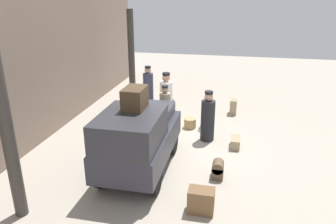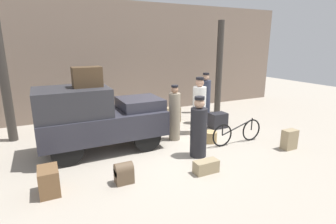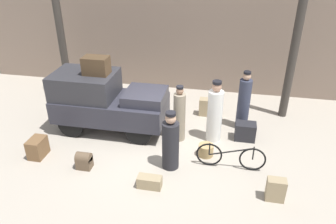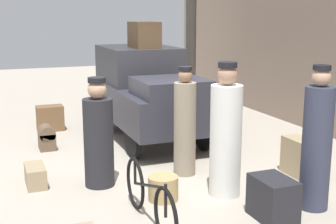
{
  "view_description": "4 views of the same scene",
  "coord_description": "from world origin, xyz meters",
  "px_view_note": "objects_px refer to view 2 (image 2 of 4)",
  "views": [
    {
      "loc": [
        -8.96,
        -1.77,
        4.43
      ],
      "look_at": [
        0.2,
        0.2,
        0.95
      ],
      "focal_mm": 35.0,
      "sensor_mm": 36.0,
      "label": 1
    },
    {
      "loc": [
        -3.05,
        -6.43,
        2.9
      ],
      "look_at": [
        0.2,
        0.2,
        0.95
      ],
      "focal_mm": 28.0,
      "sensor_mm": 36.0,
      "label": 2
    },
    {
      "loc": [
        1.76,
        -7.75,
        5.29
      ],
      "look_at": [
        0.2,
        0.2,
        0.95
      ],
      "focal_mm": 35.0,
      "sensor_mm": 36.0,
      "label": 3
    },
    {
      "loc": [
        6.93,
        -2.43,
        2.5
      ],
      "look_at": [
        0.2,
        0.2,
        0.95
      ],
      "focal_mm": 50.0,
      "sensor_mm": 36.0,
      "label": 4
    }
  ],
  "objects_px": {
    "porter_with_bicycle": "(199,130)",
    "porter_carrying_trunk": "(205,100)",
    "porter_lifting_near_truck": "(175,115)",
    "conductor_in_dark_uniform": "(199,108)",
    "trunk_barrel_dark": "(124,173)",
    "wicker_basket": "(210,137)",
    "trunk_large_brown": "(218,120)",
    "trunk_umber_medium": "(49,181)",
    "truck": "(97,117)",
    "bicycle": "(237,132)",
    "suitcase_black_upright": "(289,139)",
    "trunk_on_truck_roof": "(87,77)",
    "suitcase_tan_flat": "(206,167)",
    "trunk_wicker_pale": "(172,115)"
  },
  "relations": [
    {
      "from": "porter_lifting_near_truck",
      "to": "suitcase_black_upright",
      "type": "bearing_deg",
      "value": -39.43
    },
    {
      "from": "trunk_wicker_pale",
      "to": "trunk_on_truck_roof",
      "type": "relative_size",
      "value": 0.87
    },
    {
      "from": "truck",
      "to": "wicker_basket",
      "type": "height_order",
      "value": "truck"
    },
    {
      "from": "conductor_in_dark_uniform",
      "to": "truck",
      "type": "bearing_deg",
      "value": -179.97
    },
    {
      "from": "trunk_wicker_pale",
      "to": "suitcase_tan_flat",
      "type": "height_order",
      "value": "trunk_wicker_pale"
    },
    {
      "from": "porter_with_bicycle",
      "to": "trunk_wicker_pale",
      "type": "height_order",
      "value": "porter_with_bicycle"
    },
    {
      "from": "bicycle",
      "to": "trunk_umber_medium",
      "type": "relative_size",
      "value": 3.19
    },
    {
      "from": "trunk_wicker_pale",
      "to": "suitcase_black_upright",
      "type": "distance_m",
      "value": 4.15
    },
    {
      "from": "conductor_in_dark_uniform",
      "to": "trunk_barrel_dark",
      "type": "bearing_deg",
      "value": -147.43
    },
    {
      "from": "porter_lifting_near_truck",
      "to": "conductor_in_dark_uniform",
      "type": "relative_size",
      "value": 0.91
    },
    {
      "from": "suitcase_tan_flat",
      "to": "suitcase_black_upright",
      "type": "bearing_deg",
      "value": 2.83
    },
    {
      "from": "wicker_basket",
      "to": "trunk_on_truck_roof",
      "type": "height_order",
      "value": "trunk_on_truck_roof"
    },
    {
      "from": "trunk_large_brown",
      "to": "trunk_on_truck_roof",
      "type": "xyz_separation_m",
      "value": [
        -4.36,
        -0.18,
        1.79
      ]
    },
    {
      "from": "bicycle",
      "to": "trunk_large_brown",
      "type": "distance_m",
      "value": 1.52
    },
    {
      "from": "bicycle",
      "to": "conductor_in_dark_uniform",
      "type": "relative_size",
      "value": 0.95
    },
    {
      "from": "bicycle",
      "to": "porter_with_bicycle",
      "type": "bearing_deg",
      "value": -170.88
    },
    {
      "from": "bicycle",
      "to": "suitcase_black_upright",
      "type": "relative_size",
      "value": 3.15
    },
    {
      "from": "trunk_barrel_dark",
      "to": "conductor_in_dark_uniform",
      "type": "bearing_deg",
      "value": 32.57
    },
    {
      "from": "trunk_large_brown",
      "to": "suitcase_tan_flat",
      "type": "height_order",
      "value": "trunk_large_brown"
    },
    {
      "from": "wicker_basket",
      "to": "conductor_in_dark_uniform",
      "type": "height_order",
      "value": "conductor_in_dark_uniform"
    },
    {
      "from": "porter_with_bicycle",
      "to": "porter_carrying_trunk",
      "type": "distance_m",
      "value": 3.01
    },
    {
      "from": "wicker_basket",
      "to": "trunk_barrel_dark",
      "type": "bearing_deg",
      "value": -159.06
    },
    {
      "from": "bicycle",
      "to": "trunk_wicker_pale",
      "type": "xyz_separation_m",
      "value": [
        -0.78,
        2.75,
        -0.05
      ]
    },
    {
      "from": "bicycle",
      "to": "suitcase_black_upright",
      "type": "height_order",
      "value": "bicycle"
    },
    {
      "from": "porter_carrying_trunk",
      "to": "trunk_on_truck_roof",
      "type": "height_order",
      "value": "trunk_on_truck_roof"
    },
    {
      "from": "conductor_in_dark_uniform",
      "to": "trunk_large_brown",
      "type": "bearing_deg",
      "value": 10.86
    },
    {
      "from": "porter_carrying_trunk",
      "to": "trunk_large_brown",
      "type": "xyz_separation_m",
      "value": [
        0.1,
        -0.69,
        -0.6
      ]
    },
    {
      "from": "porter_lifting_near_truck",
      "to": "suitcase_tan_flat",
      "type": "distance_m",
      "value": 2.35
    },
    {
      "from": "suitcase_tan_flat",
      "to": "trunk_umber_medium",
      "type": "relative_size",
      "value": 1.04
    },
    {
      "from": "truck",
      "to": "trunk_umber_medium",
      "type": "height_order",
      "value": "truck"
    },
    {
      "from": "conductor_in_dark_uniform",
      "to": "trunk_barrel_dark",
      "type": "distance_m",
      "value": 3.8
    },
    {
      "from": "suitcase_tan_flat",
      "to": "trunk_wicker_pale",
      "type": "bearing_deg",
      "value": 74.52
    },
    {
      "from": "bicycle",
      "to": "porter_carrying_trunk",
      "type": "xyz_separation_m",
      "value": [
        0.29,
        2.15,
        0.51
      ]
    },
    {
      "from": "trunk_wicker_pale",
      "to": "trunk_large_brown",
      "type": "relative_size",
      "value": 1.06
    },
    {
      "from": "truck",
      "to": "porter_carrying_trunk",
      "type": "height_order",
      "value": "porter_carrying_trunk"
    },
    {
      "from": "trunk_large_brown",
      "to": "suitcase_tan_flat",
      "type": "relative_size",
      "value": 1.03
    },
    {
      "from": "trunk_umber_medium",
      "to": "wicker_basket",
      "type": "bearing_deg",
      "value": 11.44
    },
    {
      "from": "wicker_basket",
      "to": "porter_with_bicycle",
      "type": "height_order",
      "value": "porter_with_bicycle"
    },
    {
      "from": "trunk_large_brown",
      "to": "porter_carrying_trunk",
      "type": "bearing_deg",
      "value": 98.25
    },
    {
      "from": "truck",
      "to": "porter_with_bicycle",
      "type": "xyz_separation_m",
      "value": [
        2.28,
        -1.53,
        -0.25
      ]
    },
    {
      "from": "bicycle",
      "to": "suitcase_tan_flat",
      "type": "bearing_deg",
      "value": -148.79
    },
    {
      "from": "wicker_basket",
      "to": "trunk_umber_medium",
      "type": "xyz_separation_m",
      "value": [
        -4.47,
        -0.91,
        0.1
      ]
    },
    {
      "from": "trunk_large_brown",
      "to": "conductor_in_dark_uniform",
      "type": "bearing_deg",
      "value": -169.14
    },
    {
      "from": "bicycle",
      "to": "trunk_umber_medium",
      "type": "height_order",
      "value": "bicycle"
    },
    {
      "from": "porter_carrying_trunk",
      "to": "trunk_wicker_pale",
      "type": "bearing_deg",
      "value": 151.09
    },
    {
      "from": "wicker_basket",
      "to": "porter_lifting_near_truck",
      "type": "distance_m",
      "value": 1.26
    },
    {
      "from": "wicker_basket",
      "to": "conductor_in_dark_uniform",
      "type": "xyz_separation_m",
      "value": [
        0.14,
        0.86,
        0.68
      ]
    },
    {
      "from": "trunk_barrel_dark",
      "to": "suitcase_tan_flat",
      "type": "bearing_deg",
      "value": -12.24
    },
    {
      "from": "truck",
      "to": "porter_lifting_near_truck",
      "type": "bearing_deg",
      "value": -4.42
    },
    {
      "from": "porter_lifting_near_truck",
      "to": "trunk_on_truck_roof",
      "type": "distance_m",
      "value": 2.77
    }
  ]
}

